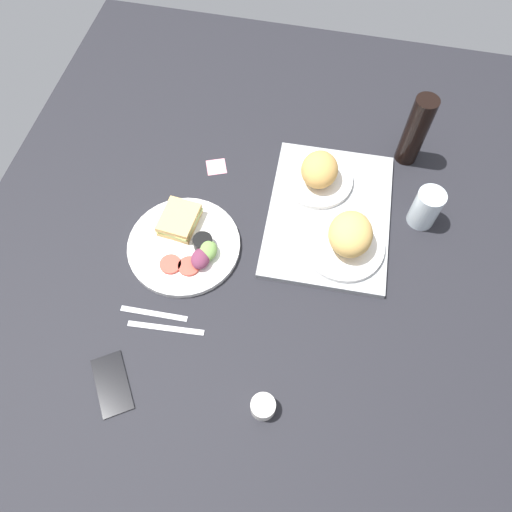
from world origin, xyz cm
name	(u,v)px	position (x,y,z in cm)	size (l,w,h in cm)	color
ground_plane	(247,257)	(0.00, 0.00, -1.50)	(190.00, 150.00, 3.00)	black
serving_tray	(329,214)	(-16.89, 19.49, 0.80)	(45.00, 33.00, 1.60)	#9EA0A3
bread_plate_near	(319,173)	(-26.70, 14.62, 5.29)	(20.11, 20.11, 9.46)	white
bread_plate_far	(348,238)	(-7.26, 25.15, 5.76)	(21.58, 21.58, 10.32)	white
plate_with_salad	(186,242)	(0.61, -16.36, 1.65)	(29.86, 29.86, 5.40)	white
drinking_glass	(426,208)	(-20.89, 44.30, 5.77)	(7.41, 7.41, 11.53)	silver
soda_bottle	(416,131)	(-42.35, 38.83, 11.18)	(6.40, 6.40, 22.37)	black
espresso_cup	(263,407)	(37.94, 12.39, 2.00)	(5.60, 5.60, 4.00)	silver
fork	(154,313)	(21.26, -18.77, 0.25)	(17.00, 1.40, 0.50)	#B7B7BC
knife	(166,328)	(24.26, -14.77, 0.25)	(19.00, 1.40, 0.50)	#B7B7BC
cell_phone	(112,384)	(39.96, -22.81, 0.40)	(14.40, 7.20, 0.80)	black
sticky_note	(216,167)	(-26.86, -15.21, 0.06)	(5.60, 5.60, 0.12)	pink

